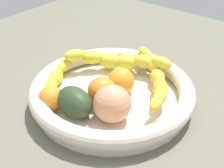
{
  "coord_description": "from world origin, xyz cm",
  "views": [
    {
      "loc": [
        34.2,
        -43.23,
        43.37
      ],
      "look_at": [
        0.0,
        0.0,
        7.72
      ],
      "focal_mm": 50.72,
      "sensor_mm": 36.0,
      "label": 1
    }
  ],
  "objects_px": {
    "orange_mid_right": "(103,92)",
    "orange_front": "(121,81)",
    "banana_arching_top": "(59,76)",
    "peach_blush": "(112,104)",
    "banana_draped_left": "(118,60)",
    "orange_mid_left": "(51,98)",
    "avocado_dark": "(75,102)",
    "fruit_bowl": "(112,92)",
    "banana_draped_right": "(156,79)"
  },
  "relations": [
    {
      "from": "banana_draped_right",
      "to": "orange_mid_right",
      "type": "relative_size",
      "value": 3.43
    },
    {
      "from": "fruit_bowl",
      "to": "banana_draped_right",
      "type": "relative_size",
      "value": 1.71
    },
    {
      "from": "banana_draped_left",
      "to": "orange_mid_right",
      "type": "relative_size",
      "value": 3.85
    },
    {
      "from": "banana_draped_left",
      "to": "orange_front",
      "type": "distance_m",
      "value": 0.08
    },
    {
      "from": "orange_mid_right",
      "to": "peach_blush",
      "type": "distance_m",
      "value": 0.05
    },
    {
      "from": "fruit_bowl",
      "to": "banana_draped_left",
      "type": "height_order",
      "value": "banana_draped_left"
    },
    {
      "from": "orange_mid_right",
      "to": "peach_blush",
      "type": "relative_size",
      "value": 0.82
    },
    {
      "from": "fruit_bowl",
      "to": "orange_front",
      "type": "xyz_separation_m",
      "value": [
        0.01,
        0.02,
        0.02
      ]
    },
    {
      "from": "banana_draped_right",
      "to": "orange_mid_left",
      "type": "distance_m",
      "value": 0.22
    },
    {
      "from": "banana_draped_left",
      "to": "peach_blush",
      "type": "bearing_deg",
      "value": -56.39
    },
    {
      "from": "banana_arching_top",
      "to": "peach_blush",
      "type": "xyz_separation_m",
      "value": [
        0.17,
        -0.02,
        0.01
      ]
    },
    {
      "from": "fruit_bowl",
      "to": "orange_mid_left",
      "type": "bearing_deg",
      "value": -121.45
    },
    {
      "from": "orange_mid_right",
      "to": "peach_blush",
      "type": "height_order",
      "value": "peach_blush"
    },
    {
      "from": "banana_draped_right",
      "to": "peach_blush",
      "type": "height_order",
      "value": "peach_blush"
    },
    {
      "from": "banana_draped_left",
      "to": "peach_blush",
      "type": "xyz_separation_m",
      "value": [
        0.1,
        -0.15,
        0.0
      ]
    },
    {
      "from": "orange_front",
      "to": "banana_draped_left",
      "type": "bearing_deg",
      "value": 131.17
    },
    {
      "from": "orange_mid_left",
      "to": "orange_mid_right",
      "type": "bearing_deg",
      "value": 47.83
    },
    {
      "from": "orange_front",
      "to": "peach_blush",
      "type": "height_order",
      "value": "peach_blush"
    },
    {
      "from": "fruit_bowl",
      "to": "peach_blush",
      "type": "height_order",
      "value": "peach_blush"
    },
    {
      "from": "fruit_bowl",
      "to": "peach_blush",
      "type": "xyz_separation_m",
      "value": [
        0.05,
        -0.06,
        0.03
      ]
    },
    {
      "from": "banana_draped_right",
      "to": "peach_blush",
      "type": "relative_size",
      "value": 2.8
    },
    {
      "from": "banana_arching_top",
      "to": "orange_mid_left",
      "type": "relative_size",
      "value": 4.04
    },
    {
      "from": "fruit_bowl",
      "to": "avocado_dark",
      "type": "height_order",
      "value": "avocado_dark"
    },
    {
      "from": "peach_blush",
      "to": "orange_front",
      "type": "bearing_deg",
      "value": 116.71
    },
    {
      "from": "banana_draped_left",
      "to": "orange_front",
      "type": "height_order",
      "value": "same"
    },
    {
      "from": "banana_arching_top",
      "to": "orange_mid_left",
      "type": "bearing_deg",
      "value": -53.25
    },
    {
      "from": "avocado_dark",
      "to": "fruit_bowl",
      "type": "bearing_deg",
      "value": 78.76
    },
    {
      "from": "fruit_bowl",
      "to": "orange_mid_right",
      "type": "height_order",
      "value": "orange_mid_right"
    },
    {
      "from": "fruit_bowl",
      "to": "orange_mid_right",
      "type": "xyz_separation_m",
      "value": [
        0.0,
        -0.03,
        0.02
      ]
    },
    {
      "from": "avocado_dark",
      "to": "banana_arching_top",
      "type": "bearing_deg",
      "value": 151.72
    },
    {
      "from": "avocado_dark",
      "to": "peach_blush",
      "type": "height_order",
      "value": "peach_blush"
    },
    {
      "from": "banana_draped_left",
      "to": "orange_mid_left",
      "type": "height_order",
      "value": "banana_draped_left"
    },
    {
      "from": "banana_arching_top",
      "to": "avocado_dark",
      "type": "xyz_separation_m",
      "value": [
        0.1,
        -0.06,
        0.01
      ]
    },
    {
      "from": "banana_draped_right",
      "to": "orange_mid_left",
      "type": "bearing_deg",
      "value": -125.33
    },
    {
      "from": "orange_front",
      "to": "orange_mid_right",
      "type": "distance_m",
      "value": 0.05
    },
    {
      "from": "avocado_dark",
      "to": "orange_mid_left",
      "type": "bearing_deg",
      "value": -160.3
    },
    {
      "from": "banana_draped_right",
      "to": "orange_front",
      "type": "bearing_deg",
      "value": -137.55
    },
    {
      "from": "banana_arching_top",
      "to": "orange_front",
      "type": "distance_m",
      "value": 0.14
    },
    {
      "from": "orange_front",
      "to": "avocado_dark",
      "type": "distance_m",
      "value": 0.12
    },
    {
      "from": "orange_mid_left",
      "to": "peach_blush",
      "type": "bearing_deg",
      "value": 22.97
    },
    {
      "from": "avocado_dark",
      "to": "peach_blush",
      "type": "bearing_deg",
      "value": 25.26
    },
    {
      "from": "orange_mid_left",
      "to": "fruit_bowl",
      "type": "bearing_deg",
      "value": 58.55
    },
    {
      "from": "banana_arching_top",
      "to": "avocado_dark",
      "type": "height_order",
      "value": "avocado_dark"
    },
    {
      "from": "banana_draped_left",
      "to": "avocado_dark",
      "type": "relative_size",
      "value": 2.68
    },
    {
      "from": "orange_mid_right",
      "to": "peach_blush",
      "type": "bearing_deg",
      "value": -31.94
    },
    {
      "from": "banana_draped_right",
      "to": "avocado_dark",
      "type": "bearing_deg",
      "value": -116.01
    },
    {
      "from": "avocado_dark",
      "to": "orange_front",
      "type": "bearing_deg",
      "value": 77.61
    },
    {
      "from": "banana_arching_top",
      "to": "orange_mid_left",
      "type": "xyz_separation_m",
      "value": [
        0.05,
        -0.07,
        0.0
      ]
    },
    {
      "from": "fruit_bowl",
      "to": "orange_mid_left",
      "type": "relative_size",
      "value": 6.87
    },
    {
      "from": "orange_mid_right",
      "to": "orange_front",
      "type": "bearing_deg",
      "value": 85.94
    }
  ]
}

